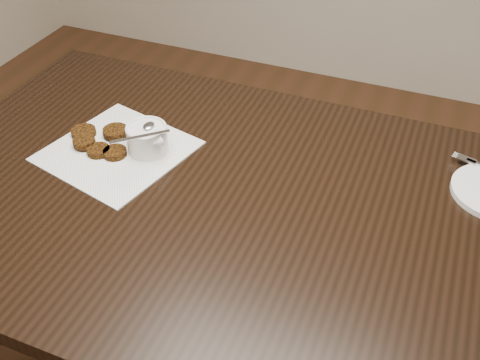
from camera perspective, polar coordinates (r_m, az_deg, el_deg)
name	(u,v)px	position (r m, az deg, el deg)	size (l,w,h in m)	color
table	(226,307)	(1.45, -1.49, -12.88)	(1.40, 0.90, 0.75)	black
napkin	(118,151)	(1.33, -12.47, 2.93)	(0.29, 0.29, 0.00)	white
sauce_ramekin	(146,127)	(1.28, -9.67, 5.43)	(0.12, 0.12, 0.13)	white
patty_cluster	(99,143)	(1.34, -14.29, 3.69)	(0.19, 0.19, 0.02)	#592F0B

